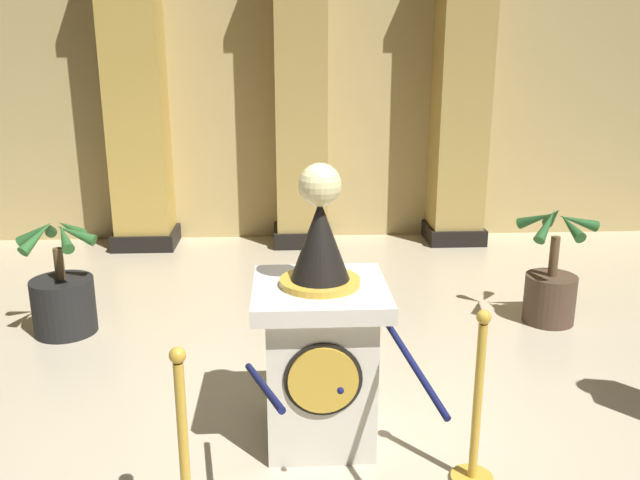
{
  "coord_description": "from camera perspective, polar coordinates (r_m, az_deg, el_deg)",
  "views": [
    {
      "loc": [
        -0.21,
        -3.56,
        2.36
      ],
      "look_at": [
        -0.01,
        0.1,
        1.3
      ],
      "focal_mm": 36.93,
      "sensor_mm": 36.0,
      "label": 1
    }
  ],
  "objects": [
    {
      "name": "stanchion_far",
      "position": [
        3.88,
        13.36,
        -15.25
      ],
      "size": [
        0.24,
        0.24,
        1.05
      ],
      "color": "gold",
      "rests_on": "ground_plane"
    },
    {
      "name": "back_wall",
      "position": [
        8.43,
        -1.75,
        13.56
      ],
      "size": [
        11.43,
        0.16,
        3.96
      ],
      "primitive_type": "cube",
      "color": "tan",
      "rests_on": "ground_plane"
    },
    {
      "name": "column_right",
      "position": [
        8.35,
        12.14,
        12.55
      ],
      "size": [
        0.73,
        0.73,
        3.8
      ],
      "color": "black",
      "rests_on": "ground_plane"
    },
    {
      "name": "velvet_rope",
      "position": [
        3.38,
        1.8,
        -11.61
      ],
      "size": [
        1.0,
        0.98,
        0.22
      ],
      "color": "#141947"
    },
    {
      "name": "pedestal_clock",
      "position": [
        4.04,
        0.0,
        -8.73
      ],
      "size": [
        0.8,
        0.8,
        1.75
      ],
      "color": "silver",
      "rests_on": "ground_plane"
    },
    {
      "name": "column_left",
      "position": [
        8.25,
        -15.64,
        12.28
      ],
      "size": [
        0.79,
        0.79,
        3.8
      ],
      "color": "black",
      "rests_on": "ground_plane"
    },
    {
      "name": "potted_palm_left",
      "position": [
        6.07,
        -21.39,
        -4.54
      ],
      "size": [
        0.7,
        0.62,
        1.04
      ],
      "color": "black",
      "rests_on": "ground_plane"
    },
    {
      "name": "stanchion_near",
      "position": [
        3.47,
        -11.59,
        -19.31
      ],
      "size": [
        0.24,
        0.24,
        1.05
      ],
      "color": "gold",
      "rests_on": "ground_plane"
    },
    {
      "name": "ground_plane",
      "position": [
        4.28,
        0.18,
        -17.34
      ],
      "size": [
        11.43,
        11.43,
        0.0
      ],
      "primitive_type": "plane",
      "color": "beige"
    },
    {
      "name": "potted_palm_right",
      "position": [
        6.22,
        19.37,
        -3.74
      ],
      "size": [
        0.67,
        0.71,
        1.1
      ],
      "color": "#4C3828",
      "rests_on": "ground_plane"
    },
    {
      "name": "column_centre_rear",
      "position": [
        8.07,
        -1.68,
        12.78
      ],
      "size": [
        0.73,
        0.73,
        3.8
      ],
      "color": "black",
      "rests_on": "ground_plane"
    }
  ]
}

